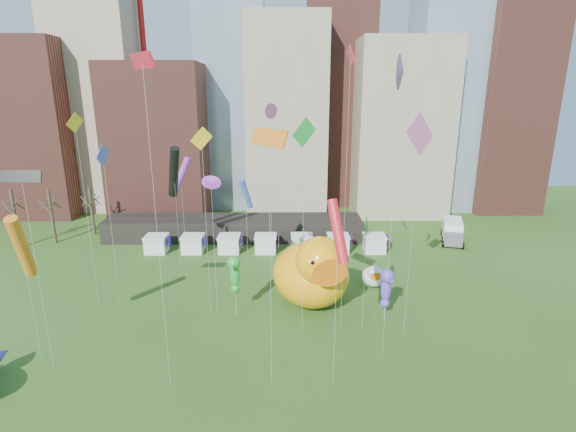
{
  "coord_description": "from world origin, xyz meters",
  "views": [
    {
      "loc": [
        3.67,
        -20.32,
        21.07
      ],
      "look_at": [
        3.91,
        11.74,
        12.0
      ],
      "focal_mm": 27.0,
      "sensor_mm": 36.0,
      "label": 1
    }
  ],
  "objects_px": {
    "small_duck": "(374,276)",
    "seahorse_green": "(235,272)",
    "big_duck": "(312,272)",
    "box_truck": "(452,231)",
    "seahorse_purple": "(386,285)"
  },
  "relations": [
    {
      "from": "small_duck",
      "to": "seahorse_green",
      "type": "height_order",
      "value": "seahorse_green"
    },
    {
      "from": "big_duck",
      "to": "small_duck",
      "type": "xyz_separation_m",
      "value": [
        7.24,
        4.49,
        -2.45
      ]
    },
    {
      "from": "seahorse_green",
      "to": "seahorse_purple",
      "type": "height_order",
      "value": "seahorse_green"
    },
    {
      "from": "big_duck",
      "to": "seahorse_green",
      "type": "distance_m",
      "value": 7.98
    },
    {
      "from": "big_duck",
      "to": "small_duck",
      "type": "distance_m",
      "value": 8.86
    },
    {
      "from": "box_truck",
      "to": "seahorse_green",
      "type": "bearing_deg",
      "value": -125.36
    },
    {
      "from": "big_duck",
      "to": "box_truck",
      "type": "xyz_separation_m",
      "value": [
        22.04,
        20.3,
        -2.18
      ]
    },
    {
      "from": "small_duck",
      "to": "seahorse_purple",
      "type": "height_order",
      "value": "seahorse_purple"
    },
    {
      "from": "big_duck",
      "to": "box_truck",
      "type": "relative_size",
      "value": 1.52
    },
    {
      "from": "big_duck",
      "to": "seahorse_purple",
      "type": "height_order",
      "value": "big_duck"
    },
    {
      "from": "small_duck",
      "to": "seahorse_green",
      "type": "relative_size",
      "value": 0.59
    },
    {
      "from": "small_duck",
      "to": "seahorse_green",
      "type": "bearing_deg",
      "value": -151.2
    },
    {
      "from": "seahorse_purple",
      "to": "seahorse_green",
      "type": "bearing_deg",
      "value": 167.06
    },
    {
      "from": "big_duck",
      "to": "box_truck",
      "type": "height_order",
      "value": "big_duck"
    },
    {
      "from": "big_duck",
      "to": "seahorse_purple",
      "type": "relative_size",
      "value": 2.23
    }
  ]
}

